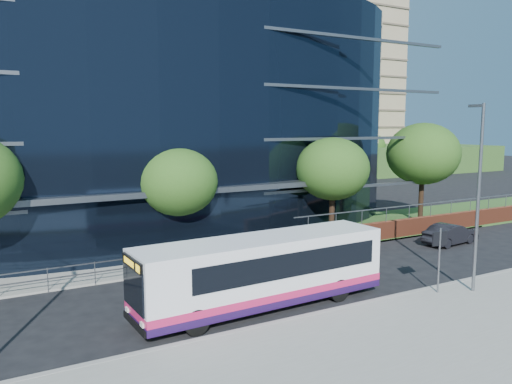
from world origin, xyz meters
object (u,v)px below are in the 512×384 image
tree_far_b (178,182)px  parked_car (451,234)px  tree_dist_e (290,146)px  tree_far_c (333,169)px  city_bus (265,270)px  street_sign (439,247)px  tree_dist_f (371,146)px  streetlight_east (478,192)px  tree_far_d (423,154)px

tree_far_b → parked_car: size_ratio=1.54×
tree_dist_e → tree_far_b: bearing=-131.5°
tree_far_c → city_bus: tree_far_c is taller
city_bus → street_sign: bearing=-21.5°
tree_dist_f → streetlight_east: size_ratio=0.76×
tree_far_c → tree_dist_e: same height
tree_far_c → streetlight_east: 11.22m
tree_dist_f → streetlight_east: 55.74m
street_sign → tree_far_d: size_ratio=0.38×
tree_far_c → tree_dist_f: (33.00, 33.00, -0.33)m
tree_dist_f → parked_car: size_ratio=1.54×
street_sign → tree_far_c: 11.14m
tree_dist_e → tree_dist_f: bearing=7.1°
tree_far_b → street_sign: bearing=-55.9°
tree_far_b → tree_dist_f: bearing=37.1°
tree_dist_f → parked_car: (-27.34, -37.48, -3.56)m
tree_far_d → tree_dist_e: 31.06m
tree_dist_f → parked_car: bearing=-126.1°
parked_car → tree_far_d: bearing=-37.4°
street_sign → tree_far_d: bearing=45.2°
tree_far_b → streetlight_east: (9.00, -11.67, 0.23)m
tree_far_c → tree_far_d: (9.00, 1.00, 0.65)m
tree_far_c → tree_far_d: size_ratio=0.87×
street_sign → parked_car: street_sign is taller
parked_car → tree_dist_f: bearing=-42.2°
tree_dist_e → city_bus: tree_dist_e is taller
tree_dist_e → city_bus: size_ratio=0.61×
tree_far_d → tree_far_b: bearing=-178.5°
street_sign → tree_far_c: tree_far_c is taller
streetlight_east → parked_car: bearing=45.1°
tree_dist_e → city_bus: bearing=-124.2°
tree_far_b → city_bus: (0.38, -8.63, -2.70)m
tree_dist_f → city_bus: size_ratio=0.57×
tree_dist_e → parked_car: tree_dist_e is taller
tree_far_d → parked_car: tree_far_d is taller
city_bus → tree_far_b: bearing=90.1°
tree_far_c → tree_dist_e: (17.00, 31.00, 0.00)m
parked_car → tree_far_c: bearing=45.5°
tree_dist_f → tree_dist_e: bearing=-172.9°
tree_far_c → streetlight_east: streetlight_east is taller
tree_dist_f → city_bus: bearing=-136.0°
tree_dist_e → tree_dist_f: tree_dist_e is taller
tree_dist_e → parked_car: size_ratio=1.66×
tree_dist_e → streetlight_east: 45.85m
tree_far_b → city_bus: bearing=-87.5°
city_bus → parked_car: 15.73m
tree_far_b → tree_dist_e: size_ratio=0.93×
tree_far_b → tree_far_d: 19.03m
tree_far_d → parked_car: (-3.34, -5.48, -4.54)m
tree_dist_e → streetlight_east: (-18.00, -42.17, -0.10)m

